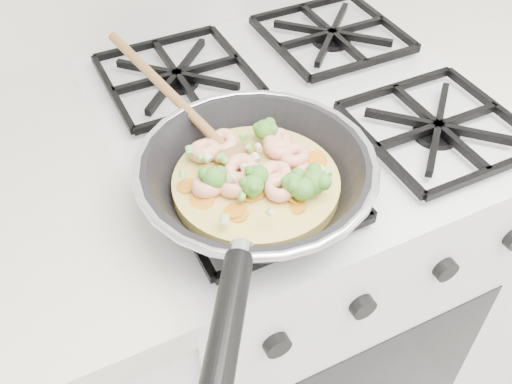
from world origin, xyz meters
name	(u,v)px	position (x,y,z in m)	size (l,w,h in m)	color
stove	(289,275)	(0.00, 1.70, 0.46)	(0.60, 0.60, 0.92)	white
skillet	(255,178)	(-0.16, 1.53, 0.96)	(0.34, 0.60, 0.09)	black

